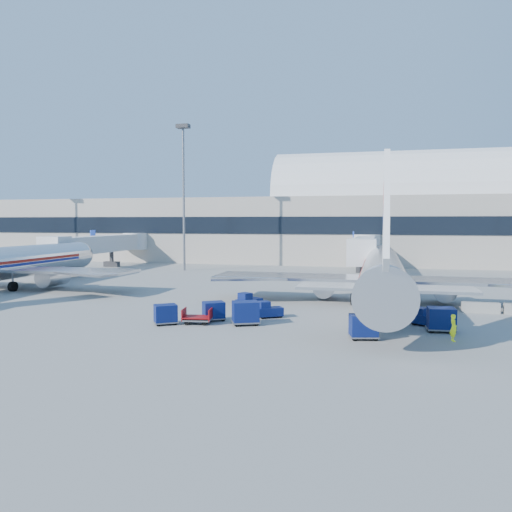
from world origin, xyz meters
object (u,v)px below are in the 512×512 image
(barrier_near, at_px, (481,308))
(cart_train_c, at_px, (166,314))
(airliner_main, at_px, (383,273))
(tug_lead, at_px, (269,310))
(cart_train_b, at_px, (214,311))
(cart_solo_near, at_px, (364,326))
(jetbridge_near, at_px, (365,247))
(mast_west, at_px, (183,175))
(jetbridge_mid, at_px, (104,244))
(tug_right, at_px, (425,318))
(ramp_worker, at_px, (453,328))
(cart_solo_far, at_px, (441,319))
(cart_open_red, at_px, (198,318))
(tug_left, at_px, (248,302))
(cart_train_a, at_px, (246,312))

(barrier_near, bearing_deg, cart_train_c, -155.76)
(airliner_main, relative_size, tug_lead, 16.27)
(cart_train_b, height_order, cart_solo_near, cart_solo_near)
(jetbridge_near, relative_size, mast_west, 1.22)
(jetbridge_mid, distance_m, tug_lead, 50.06)
(tug_right, height_order, ramp_worker, ramp_worker)
(jetbridge_mid, xyz_separation_m, cart_solo_far, (48.32, -37.17, -3.03))
(jetbridge_near, bearing_deg, cart_open_red, -106.06)
(jetbridge_mid, distance_m, barrier_near, 59.90)
(barrier_near, relative_size, tug_left, 1.17)
(airliner_main, height_order, cart_train_c, airliner_main)
(tug_left, bearing_deg, cart_train_a, -135.85)
(airliner_main, distance_m, cart_open_red, 18.58)
(cart_solo_far, bearing_deg, cart_train_c, -176.67)
(mast_west, xyz_separation_m, cart_solo_far, (33.92, -36.37, -13.89))
(cart_train_b, distance_m, cart_train_c, 3.76)
(barrier_near, bearing_deg, mast_west, 143.62)
(cart_open_red, bearing_deg, tug_right, 3.06)
(jetbridge_near, relative_size, tug_lead, 12.01)
(cart_train_a, bearing_deg, cart_solo_far, -19.67)
(tug_lead, relative_size, cart_train_b, 1.09)
(tug_lead, xyz_separation_m, cart_train_c, (-6.91, -4.40, 0.19))
(tug_left, bearing_deg, jetbridge_near, 15.44)
(tug_lead, distance_m, cart_train_c, 8.20)
(jetbridge_mid, distance_m, mast_west, 18.06)
(airliner_main, bearing_deg, mast_west, 139.64)
(cart_train_c, distance_m, cart_solo_near, 14.56)
(tug_right, bearing_deg, barrier_near, 84.49)
(cart_train_b, bearing_deg, mast_west, 82.52)
(jetbridge_near, height_order, cart_train_c, jetbridge_near)
(airliner_main, distance_m, jetbridge_near, 26.43)
(tug_right, distance_m, cart_solo_near, 6.90)
(jetbridge_mid, distance_m, cart_train_a, 51.52)
(mast_west, height_order, tug_right, mast_west)
(airliner_main, relative_size, cart_open_red, 16.01)
(tug_lead, relative_size, cart_solo_near, 1.09)
(tug_lead, relative_size, cart_open_red, 0.98)
(airliner_main, relative_size, mast_west, 1.65)
(jetbridge_near, distance_m, cart_train_c, 41.85)
(mast_west, relative_size, tug_right, 10.15)
(tug_left, bearing_deg, cart_solo_near, -99.86)
(jetbridge_near, relative_size, cart_train_c, 12.91)
(jetbridge_mid, xyz_separation_m, tug_right, (47.39, -35.31, -3.33))
(tug_lead, height_order, ramp_worker, ramp_worker)
(mast_west, bearing_deg, barrier_near, -36.38)
(jetbridge_near, bearing_deg, cart_train_a, -101.20)
(tug_right, xyz_separation_m, cart_train_c, (-18.79, -4.22, 0.20))
(jetbridge_mid, xyz_separation_m, cart_train_a, (34.43, -38.20, -2.99))
(mast_west, xyz_separation_m, tug_left, (18.58, -31.08, -14.11))
(cart_train_a, bearing_deg, cart_solo_near, -40.07)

